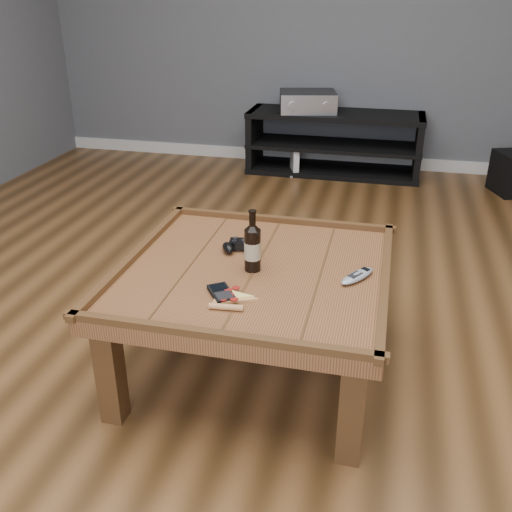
% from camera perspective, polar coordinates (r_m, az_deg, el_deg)
% --- Properties ---
extents(ground, '(6.00, 6.00, 0.00)m').
position_cam_1_polar(ground, '(2.41, -0.10, -10.90)').
color(ground, '#402812').
rests_on(ground, ground).
extents(baseboard, '(5.00, 0.02, 0.10)m').
position_cam_1_polar(baseboard, '(5.08, 7.98, 9.59)').
color(baseboard, silver).
rests_on(baseboard, ground).
extents(coffee_table, '(1.03, 1.03, 0.48)m').
position_cam_1_polar(coffee_table, '(2.20, -0.11, -2.67)').
color(coffee_table, '#592C19').
rests_on(coffee_table, ground).
extents(media_console, '(1.40, 0.45, 0.50)m').
position_cam_1_polar(media_console, '(4.80, 7.80, 11.08)').
color(media_console, black).
rests_on(media_console, ground).
extents(beer_bottle, '(0.06, 0.06, 0.24)m').
position_cam_1_polar(beer_bottle, '(2.12, -0.35, 0.96)').
color(beer_bottle, black).
rests_on(beer_bottle, coffee_table).
extents(game_controller, '(0.17, 0.12, 0.05)m').
position_cam_1_polar(game_controller, '(2.30, -1.52, 0.97)').
color(game_controller, black).
rests_on(game_controller, coffee_table).
extents(pizza_slice, '(0.14, 0.22, 0.02)m').
position_cam_1_polar(pizza_slice, '(1.96, -2.64, -4.24)').
color(pizza_slice, tan).
rests_on(pizza_slice, coffee_table).
extents(smartphone, '(0.13, 0.14, 0.02)m').
position_cam_1_polar(smartphone, '(1.99, -3.48, -3.72)').
color(smartphone, black).
rests_on(smartphone, coffee_table).
extents(remote_control, '(0.14, 0.18, 0.03)m').
position_cam_1_polar(remote_control, '(2.12, 10.10, -1.97)').
color(remote_control, '#90969D').
rests_on(remote_control, coffee_table).
extents(av_receiver, '(0.51, 0.45, 0.15)m').
position_cam_1_polar(av_receiver, '(4.75, 5.19, 15.15)').
color(av_receiver, black).
rests_on(av_receiver, media_console).
extents(game_console, '(0.16, 0.21, 0.23)m').
position_cam_1_polar(game_console, '(4.75, 3.87, 9.34)').
color(game_console, gray).
rests_on(game_console, ground).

